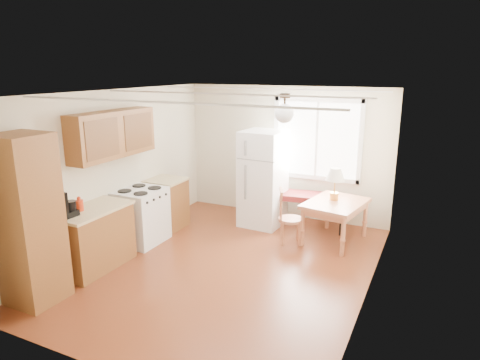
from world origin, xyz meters
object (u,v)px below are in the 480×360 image
Objects in this scene: refrigerator at (263,179)px; chair at (286,213)px; bench at (313,198)px; dining_table at (335,208)px.

chair is at bearing -40.79° from refrigerator.
refrigerator reaches higher than chair.
bench is 0.71m from dining_table.
dining_table is 1.36× the size of chair.
chair is at bearing -110.15° from bench.
dining_table reaches higher than bench.
dining_table is at bearing 6.74° from chair.
refrigerator reaches higher than dining_table.
chair is (-0.72, -0.42, -0.07)m from dining_table.
bench is at bearing 54.18° from chair.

